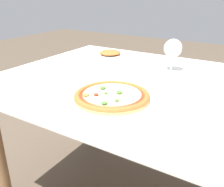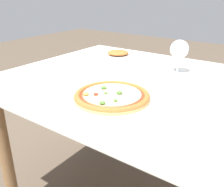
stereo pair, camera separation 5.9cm
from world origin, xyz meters
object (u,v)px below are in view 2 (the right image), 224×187
at_px(pizza_plate, 112,97).
at_px(side_plate, 118,54).
at_px(wine_glass_far_right, 179,50).
at_px(fork, 66,73).
at_px(dining_table, 153,102).

relative_size(pizza_plate, side_plate, 1.40).
xyz_separation_m(pizza_plate, wine_glass_far_right, (0.06, 0.45, 0.09)).
distance_m(pizza_plate, wine_glass_far_right, 0.47).
bearing_deg(side_plate, wine_glass_far_right, -13.39).
bearing_deg(pizza_plate, wine_glass_far_right, 82.18).
bearing_deg(pizza_plate, side_plate, 122.41).
bearing_deg(pizza_plate, fork, 160.51).
bearing_deg(pizza_plate, dining_table, 78.91).
bearing_deg(dining_table, side_plate, 142.36).
height_order(pizza_plate, fork, pizza_plate).
bearing_deg(side_plate, pizza_plate, -57.59).
xyz_separation_m(fork, wine_glass_far_right, (0.42, 0.33, 0.11)).
bearing_deg(fork, pizza_plate, -19.49).
bearing_deg(fork, dining_table, 16.00).
relative_size(dining_table, fork, 8.18).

